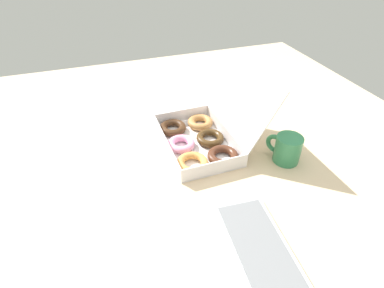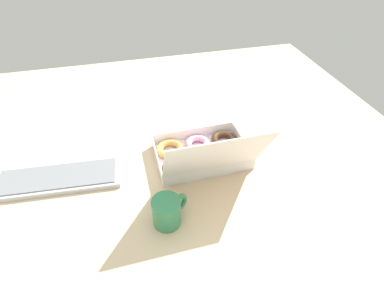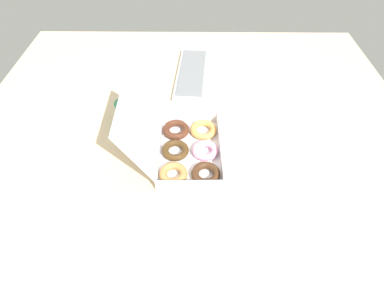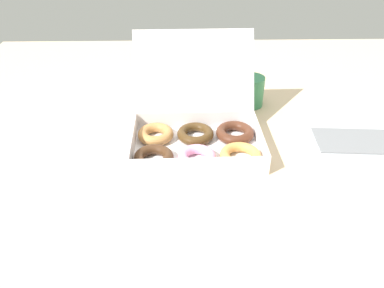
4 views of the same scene
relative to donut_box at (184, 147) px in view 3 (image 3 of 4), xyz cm
name	(u,v)px [view 3 (image 3 of 4)]	position (x,y,z in cm)	size (l,w,h in cm)	color
ground_plane	(193,146)	(4.71, -3.09, -4.34)	(180.00, 180.00, 2.00)	beige
donut_box	(184,147)	(0.00, 0.00, 0.00)	(35.51, 34.10, 25.17)	white
keyboard	(192,73)	(50.45, -2.41, -2.28)	(42.79, 16.96, 2.20)	#B7BAC0
coffee_mug	(127,112)	(16.99, 22.85, 1.43)	(11.50, 8.79, 9.30)	#348455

